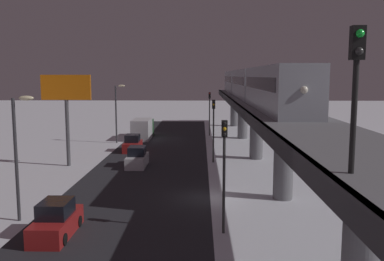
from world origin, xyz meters
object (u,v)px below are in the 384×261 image
at_px(subway_train, 249,83).
at_px(box_truck, 143,129).
at_px(traffic_light_far, 210,107).
at_px(sedan_red_2, 133,144).
at_px(traffic_light_mid, 214,122).
at_px(commercial_billboard, 66,96).
at_px(sedan_white, 137,158).
at_px(sedan_red, 56,222).
at_px(traffic_light_near, 224,160).
at_px(rail_signal, 356,74).

distance_m(subway_train, box_truck, 16.98).
bearing_deg(subway_train, box_truck, -25.58).
height_order(box_truck, traffic_light_far, traffic_light_far).
xyz_separation_m(subway_train, sedan_red_2, (13.92, 3.42, -7.11)).
bearing_deg(traffic_light_mid, box_truck, -59.96).
xyz_separation_m(box_truck, commercial_billboard, (4.79, 18.36, 5.48)).
distance_m(sedan_red_2, commercial_billboard, 11.32).
distance_m(box_truck, commercial_billboard, 19.75).
bearing_deg(sedan_white, box_truck, -83.84).
distance_m(sedan_red, traffic_light_far, 40.70).
bearing_deg(box_truck, traffic_light_near, 104.82).
distance_m(sedan_red, traffic_light_near, 9.92).
distance_m(sedan_white, box_truck, 18.65).
relative_size(rail_signal, traffic_light_far, 0.62).
distance_m(sedan_red_2, traffic_light_far, 16.53).
xyz_separation_m(sedan_red, traffic_light_near, (-9.30, -0.51, 3.41)).
distance_m(traffic_light_near, traffic_light_mid, 19.48).
xyz_separation_m(subway_train, traffic_light_near, (4.62, 29.15, -3.71)).
bearing_deg(sedan_white, sedan_red, 84.25).
distance_m(rail_signal, traffic_light_far, 50.57).
xyz_separation_m(sedan_white, traffic_light_far, (-7.50, -21.59, 3.40)).
relative_size(sedan_red_2, traffic_light_far, 0.63).
height_order(sedan_red, box_truck, box_truck).
relative_size(sedan_red_2, sedan_white, 0.98).
height_order(subway_train, sedan_red_2, subway_train).
bearing_deg(box_truck, sedan_red_2, 91.13).
bearing_deg(traffic_light_mid, subway_train, -115.57).
bearing_deg(traffic_light_mid, sedan_white, 15.68).
bearing_deg(traffic_light_near, traffic_light_mid, -90.00).
bearing_deg(sedan_white, traffic_light_far, -109.16).
bearing_deg(traffic_light_mid, traffic_light_near, 90.00).
bearing_deg(traffic_light_mid, traffic_light_far, -90.00).
relative_size(subway_train, commercial_billboard, 6.23).
bearing_deg(box_truck, commercial_billboard, 75.37).
bearing_deg(sedan_red, traffic_light_far, -103.26).
bearing_deg(rail_signal, commercial_billboard, -59.27).
height_order(sedan_red_2, commercial_billboard, commercial_billboard).
height_order(traffic_light_mid, traffic_light_far, same).
bearing_deg(sedan_red_2, traffic_light_mid, 146.11).
relative_size(rail_signal, sedan_white, 0.97).
bearing_deg(box_truck, sedan_white, 96.16).
relative_size(traffic_light_near, traffic_light_far, 1.00).
distance_m(subway_train, sedan_red_2, 16.01).
height_order(sedan_red, sedan_white, same).
relative_size(sedan_white, traffic_light_mid, 0.64).
bearing_deg(traffic_light_near, sedan_red_2, -70.13).
relative_size(sedan_red, box_truck, 0.60).
xyz_separation_m(sedan_red_2, traffic_light_mid, (-9.30, 6.25, 3.40)).
relative_size(sedan_white, commercial_billboard, 0.46).
bearing_deg(sedan_red_2, commercial_billboard, 58.60).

